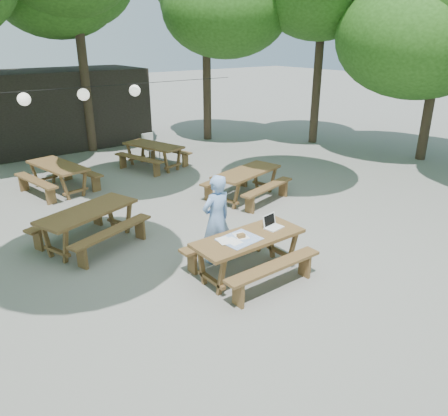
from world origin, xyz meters
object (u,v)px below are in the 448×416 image
woman (216,219)px  plastic_chair (151,153)px  main_picnic_table (248,255)px  picnic_table_nw (90,227)px

woman → plastic_chair: woman is taller
main_picnic_table → plastic_chair: (2.35, 7.84, -0.13)m
picnic_table_nw → plastic_chair: plastic_chair is taller
picnic_table_nw → plastic_chair: bearing=31.4°
woman → plastic_chair: (2.49, 7.10, -0.59)m
picnic_table_nw → woman: size_ratio=1.37×
picnic_table_nw → woman: bearing=-71.9°
main_picnic_table → woman: size_ratio=1.18×
picnic_table_nw → plastic_chair: (4.10, 4.98, -0.13)m
main_picnic_table → woman: 0.88m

